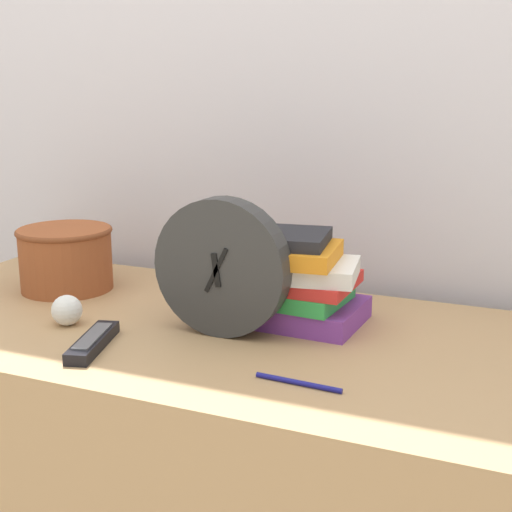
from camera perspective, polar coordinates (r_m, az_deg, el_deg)
wall_back at (r=1.60m, az=1.62°, el=15.01°), size 6.00×0.04×2.40m
desk at (r=1.49m, az=-4.36°, el=-18.87°), size 1.33×0.63×0.73m
desk_clock at (r=1.24m, az=-2.78°, el=-0.92°), size 0.25×0.05×0.25m
book_stack at (r=1.31m, az=2.88°, el=-1.99°), size 0.26×0.21×0.17m
basket at (r=1.58m, az=-14.98°, el=-0.02°), size 0.20×0.20×0.13m
tv_remote at (r=1.24m, az=-12.92°, el=-6.71°), size 0.08×0.17×0.02m
crumpled_paper_ball at (r=1.36m, az=-14.89°, el=-4.21°), size 0.06×0.06×0.06m
pen at (r=1.07m, az=3.40°, el=-10.08°), size 0.14×0.02×0.01m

